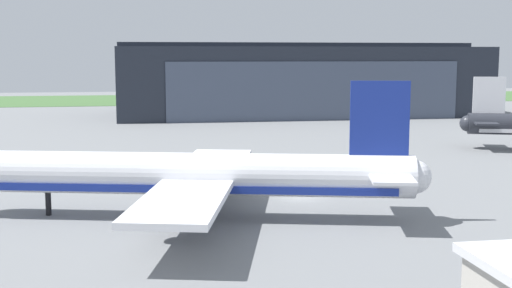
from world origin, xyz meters
TOP-DOWN VIEW (x-y plane):
  - ground_plane at (0.00, 0.00)m, footprint 440.00×440.00m
  - grass_field_strip at (0.00, 166.72)m, footprint 440.00×56.00m
  - maintenance_hangar at (23.77, 103.36)m, footprint 93.89×38.59m
  - airliner_near_left at (-12.39, -6.64)m, footprint 44.57×36.82m

SIDE VIEW (x-z plane):
  - ground_plane at x=0.00m, z-range 0.00..0.00m
  - grass_field_strip at x=0.00m, z-range 0.00..0.08m
  - airliner_near_left at x=-12.39m, z-range -2.49..10.85m
  - maintenance_hangar at x=23.77m, z-range -0.46..18.42m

